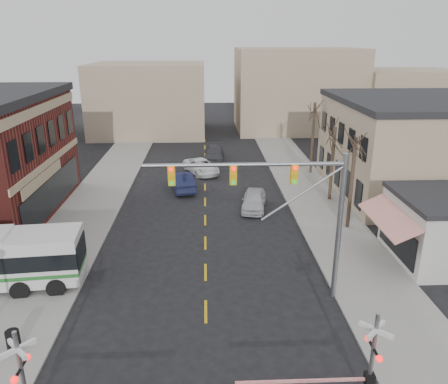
# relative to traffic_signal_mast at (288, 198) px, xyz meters

# --- Properties ---
(ground) EXTENTS (160.00, 160.00, 0.00)m
(ground) POSITION_rel_traffic_signal_mast_xyz_m (-4.18, -3.16, -5.74)
(ground) COLOR black
(ground) RESTS_ON ground
(sidewalk_west) EXTENTS (5.00, 60.00, 0.12)m
(sidewalk_west) POSITION_rel_traffic_signal_mast_xyz_m (-13.68, 16.84, -5.68)
(sidewalk_west) COLOR gray
(sidewalk_west) RESTS_ON ground
(sidewalk_east) EXTENTS (5.00, 60.00, 0.12)m
(sidewalk_east) POSITION_rel_traffic_signal_mast_xyz_m (5.32, 16.84, -5.68)
(sidewalk_east) COLOR gray
(sidewalk_east) RESTS_ON ground
(tree_east_a) EXTENTS (0.28, 0.28, 6.75)m
(tree_east_a) POSITION_rel_traffic_signal_mast_xyz_m (6.32, 8.84, -2.25)
(tree_east_a) COLOR #382B21
(tree_east_a) RESTS_ON sidewalk_east
(tree_east_b) EXTENTS (0.28, 0.28, 6.30)m
(tree_east_b) POSITION_rel_traffic_signal_mast_xyz_m (6.62, 14.84, -2.47)
(tree_east_b) COLOR #382B21
(tree_east_b) RESTS_ON sidewalk_east
(tree_east_c) EXTENTS (0.28, 0.28, 7.20)m
(tree_east_c) POSITION_rel_traffic_signal_mast_xyz_m (6.82, 22.84, -2.02)
(tree_east_c) COLOR #382B21
(tree_east_c) RESTS_ON sidewalk_east
(traffic_signal_mast) EXTENTS (10.05, 0.30, 8.00)m
(traffic_signal_mast) POSITION_rel_traffic_signal_mast_xyz_m (0.00, 0.00, 0.00)
(traffic_signal_mast) COLOR gray
(traffic_signal_mast) RESTS_ON ground
(rr_crossing_west) EXTENTS (5.60, 1.36, 4.00)m
(rr_crossing_west) POSITION_rel_traffic_signal_mast_xyz_m (-10.14, -7.83, -3.77)
(rr_crossing_west) COLOR gray
(rr_crossing_west) RESTS_ON ground
(rr_crossing_east) EXTENTS (5.60, 1.36, 4.00)m
(rr_crossing_east) POSITION_rel_traffic_signal_mast_xyz_m (1.58, -7.35, -3.77)
(rr_crossing_east) COLOR gray
(rr_crossing_east) RESTS_ON ground
(trash_bin) EXTENTS (0.60, 0.60, 0.93)m
(trash_bin) POSITION_rel_traffic_signal_mast_xyz_m (-12.77, -3.80, -5.16)
(trash_bin) COLOR black
(trash_bin) RESTS_ON sidewalk_west
(car_a) EXTENTS (2.62, 4.84, 1.56)m
(car_a) POSITION_rel_traffic_signal_mast_xyz_m (-0.19, 13.03, -4.96)
(car_a) COLOR #BABBBF
(car_a) RESTS_ON ground
(car_b) EXTENTS (2.85, 5.41, 1.69)m
(car_b) POSITION_rel_traffic_signal_mast_xyz_m (-6.33, 18.23, -4.89)
(car_b) COLOR #161B38
(car_b) RESTS_ON ground
(car_c) EXTENTS (4.24, 5.72, 1.44)m
(car_c) POSITION_rel_traffic_signal_mast_xyz_m (-4.55, 23.43, -5.02)
(car_c) COLOR white
(car_c) RESTS_ON ground
(car_d) EXTENTS (2.57, 5.57, 1.58)m
(car_d) POSITION_rel_traffic_signal_mast_xyz_m (-3.11, 28.63, -4.95)
(car_d) COLOR #3A3A3E
(car_d) RESTS_ON ground
(pedestrian_near) EXTENTS (0.55, 0.73, 1.84)m
(pedestrian_near) POSITION_rel_traffic_signal_mast_xyz_m (-13.74, 1.56, -4.70)
(pedestrian_near) COLOR #554C44
(pedestrian_near) RESTS_ON sidewalk_west
(pedestrian_far) EXTENTS (0.91, 0.91, 1.49)m
(pedestrian_far) POSITION_rel_traffic_signal_mast_xyz_m (-15.68, 3.14, -4.88)
(pedestrian_far) COLOR #2D334F
(pedestrian_far) RESTS_ON sidewalk_west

